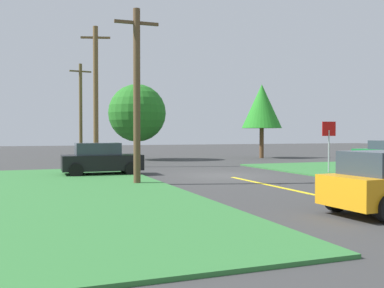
% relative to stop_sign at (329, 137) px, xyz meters
% --- Properties ---
extents(ground_plane, '(120.00, 120.00, 0.00)m').
position_rel_stop_sign_xyz_m(ground_plane, '(-5.50, 0.99, -1.90)').
color(ground_plane, '#373737').
extents(grass_verge_left, '(12.00, 20.00, 0.08)m').
position_rel_stop_sign_xyz_m(grass_verge_left, '(-15.40, -3.01, -1.86)').
color(grass_verge_left, '#317235').
rests_on(grass_verge_left, ground).
extents(lane_stripe_center, '(0.20, 14.00, 0.01)m').
position_rel_stop_sign_xyz_m(lane_stripe_center, '(-5.50, -7.01, -1.90)').
color(lane_stripe_center, yellow).
rests_on(lane_stripe_center, ground).
extents(stop_sign, '(0.74, 0.16, 2.70)m').
position_rel_stop_sign_xyz_m(stop_sign, '(0.00, 0.00, 0.00)').
color(stop_sign, '#9EA0A8').
rests_on(stop_sign, ground).
extents(parked_car_near_building, '(3.93, 2.00, 1.62)m').
position_rel_stop_sign_xyz_m(parked_car_near_building, '(-11.20, 3.24, -1.10)').
color(parked_car_near_building, black).
rests_on(parked_car_near_building, ground).
extents(utility_pole_near, '(1.80, 0.28, 7.12)m').
position_rel_stop_sign_xyz_m(utility_pole_near, '(-10.44, -1.35, 1.79)').
color(utility_pole_near, brown).
rests_on(utility_pole_near, ground).
extents(utility_pole_mid, '(1.76, 0.63, 8.70)m').
position_rel_stop_sign_xyz_m(utility_pole_mid, '(-10.68, 8.71, 2.56)').
color(utility_pole_mid, brown).
rests_on(utility_pole_mid, ground).
extents(utility_pole_far, '(1.80, 0.31, 7.91)m').
position_rel_stop_sign_xyz_m(utility_pole_far, '(-10.52, 18.77, 2.19)').
color(utility_pole_far, brown).
rests_on(utility_pole_far, ground).
extents(oak_tree_left, '(3.41, 3.41, 6.32)m').
position_rel_stop_sign_xyz_m(oak_tree_left, '(4.12, 14.32, 2.52)').
color(oak_tree_left, brown).
rests_on(oak_tree_left, ground).
extents(pine_tree_center, '(4.55, 4.55, 6.00)m').
position_rel_stop_sign_xyz_m(pine_tree_center, '(-6.53, 15.29, 1.82)').
color(pine_tree_center, brown).
rests_on(pine_tree_center, ground).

